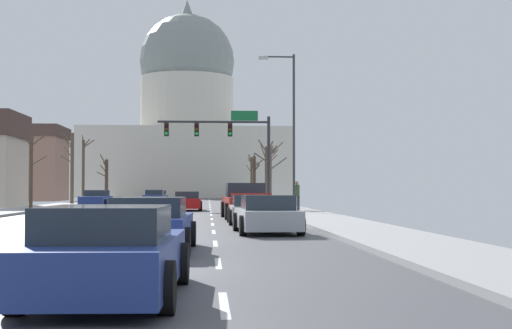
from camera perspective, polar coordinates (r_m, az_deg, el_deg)
The scene contains 25 objects.
ground at distance 39.01m, azimuth -8.59°, elevation -3.93°, with size 20.00×180.00×0.20m.
signal_gantry at distance 52.35m, azimuth -2.10°, elevation 2.08°, with size 7.91×0.41×6.78m.
street_lamp_right at distance 42.50m, azimuth 2.60°, elevation 3.43°, with size 2.11×0.24×8.97m.
capitol_building at distance 119.19m, azimuth -5.32°, elevation 3.01°, with size 31.98×19.86×31.61m.
sedan_near_00 at distance 48.97m, azimuth -5.30°, elevation -2.83°, with size 2.01×4.48×1.25m.
sedan_near_01 at distance 41.96m, azimuth -1.13°, elevation -2.99°, with size 2.18×4.38×1.29m.
pickup_truck_near_02 at distance 36.49m, azimuth -0.77°, elevation -2.93°, with size 2.44×5.44×1.72m.
sedan_near_03 at distance 30.77m, azimuth -0.36°, elevation -3.53°, with size 1.93×4.21×1.19m.
sedan_near_04 at distance 24.42m, azimuth 0.85°, elevation -3.94°, with size 2.15×4.43×1.25m.
sedan_near_05 at distance 17.63m, azimuth -8.05°, elevation -4.66°, with size 2.06×4.63×1.27m.
sedan_near_06 at distance 10.29m, azimuth -11.16°, elevation -6.79°, with size 2.07×4.56×1.25m.
sedan_oncoming_00 at distance 58.17m, azimuth -12.14°, elevation -2.62°, with size 2.16×4.73×1.31m.
sedan_oncoming_01 at distance 70.92m, azimuth -7.77°, elevation -2.49°, with size 2.13×4.27×1.29m.
sedan_oncoming_02 at distance 81.94m, azimuth -7.45°, elevation -2.43°, with size 2.13×4.42×1.20m.
flank_building_01 at distance 88.62m, azimuth -17.48°, elevation 0.09°, with size 9.49×8.57×8.46m.
bare_tree_00 at distance 82.60m, azimuth -0.33°, elevation -0.85°, with size 1.35×2.18×5.27m.
bare_tree_01 at distance 50.19m, azimuth -16.81°, elevation -0.38°, with size 1.73×2.17×5.15m.
bare_tree_02 at distance 90.22m, azimuth -0.12°, elevation -0.92°, with size 1.84×1.77×5.16m.
bare_tree_03 at distance 69.95m, azimuth -13.06°, elevation -0.18°, with size 1.17×2.75×6.11m.
bare_tree_04 at distance 61.91m, azimuth 0.85°, elevation -0.63°, with size 2.18×2.54×5.16m.
bare_tree_05 at distance 65.86m, azimuth -13.91°, elevation -0.20°, with size 1.18×1.33×6.19m.
bare_tree_06 at distance 56.44m, azimuth 1.09°, elevation -0.63°, with size 2.22×1.21×5.01m.
bare_tree_07 at distance 85.69m, azimuth -11.39°, elevation -1.05°, with size 1.29×1.64×5.19m.
pedestrian_00 at distance 45.48m, azimuth 3.14°, elevation -2.26°, with size 0.35×0.34×1.75m.
bicycle_parked at distance 39.41m, azimuth 2.54°, elevation -3.25°, with size 0.12×1.77×0.85m.
Camera 1 is at (3.28, -38.84, 1.49)m, focal length 52.27 mm.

